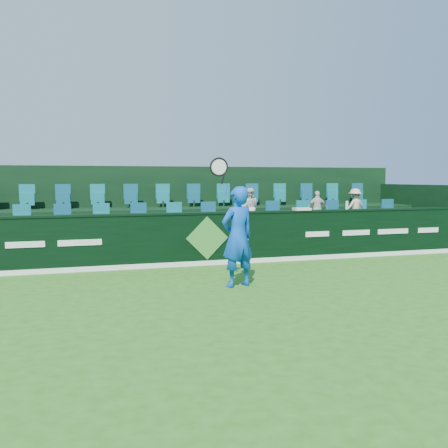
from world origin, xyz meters
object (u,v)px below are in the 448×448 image
object	(u,v)px
spectator_left	(249,208)
spectator_right	(355,207)
towel	(302,209)
drinks_bottle	(347,205)
spectator_middle	(317,208)
tennis_player	(237,236)

from	to	relation	value
spectator_left	spectator_right	size ratio (longest dim) A/B	1.04
towel	drinks_bottle	distance (m)	1.38
spectator_left	drinks_bottle	xyz separation A→B (m)	(2.47, -1.12, 0.10)
towel	drinks_bottle	xyz separation A→B (m)	(1.37, 0.00, 0.08)
towel	drinks_bottle	size ratio (longest dim) A/B	1.91
spectator_middle	towel	world-z (taller)	spectator_middle
spectator_left	spectator_right	bearing A→B (deg)	-161.87
tennis_player	spectator_left	xyz separation A→B (m)	(1.63, 3.80, 0.33)
towel	drinks_bottle	world-z (taller)	drinks_bottle
spectator_middle	spectator_right	xyz separation A→B (m)	(1.27, 0.00, 0.03)
towel	drinks_bottle	bearing A→B (deg)	0.00
spectator_left	towel	size ratio (longest dim) A/B	2.55
tennis_player	spectator_middle	world-z (taller)	tennis_player
tennis_player	drinks_bottle	xyz separation A→B (m)	(4.11, 2.68, 0.43)
spectator_middle	spectator_left	bearing A→B (deg)	10.57
spectator_right	drinks_bottle	bearing A→B (deg)	40.94
tennis_player	spectator_right	size ratio (longest dim) A/B	2.42
tennis_player	drinks_bottle	bearing A→B (deg)	33.16
spectator_left	towel	world-z (taller)	spectator_left
towel	spectator_right	bearing A→B (deg)	25.75
spectator_left	spectator_middle	bearing A→B (deg)	-161.87
spectator_right	drinks_bottle	world-z (taller)	spectator_right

